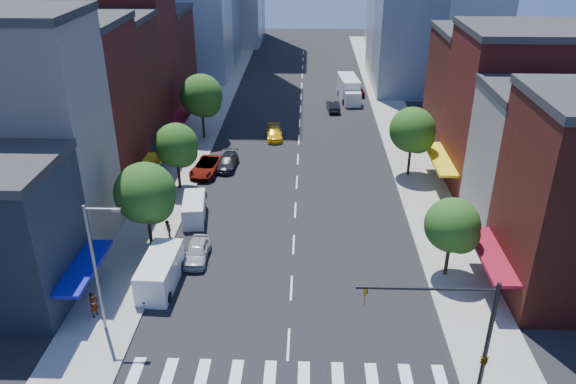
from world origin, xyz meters
name	(u,v)px	position (x,y,z in m)	size (l,w,h in m)	color
ground	(288,344)	(0.00, 0.00, 0.00)	(220.00, 220.00, 0.00)	black
sidewalk_left	(202,127)	(-12.50, 40.00, 0.07)	(5.00, 120.00, 0.15)	gray
sidewalk_right	(398,129)	(12.50, 40.00, 0.07)	(5.00, 120.00, 0.15)	gray
crosswalk	(287,380)	(0.00, -3.00, 0.01)	(19.00, 3.00, 0.01)	silver
bldg_left_1	(20,139)	(-21.00, 12.00, 9.00)	(12.00, 8.00, 18.00)	#B9B5AB
bldg_left_2	(66,116)	(-21.00, 20.50, 8.00)	(12.00, 9.00, 16.00)	#5D1916
bldg_left_3	(98,94)	(-21.00, 29.00, 7.50)	(12.00, 8.00, 15.00)	#4E1A13
bldg_left_4	(121,65)	(-21.00, 37.50, 8.50)	(12.00, 9.00, 17.00)	#5D1916
bldg_left_5	(145,63)	(-21.00, 47.00, 6.50)	(12.00, 10.00, 13.00)	#4E1A13
bldg_right_1	(553,167)	(21.00, 15.00, 6.00)	(12.00, 8.00, 12.00)	#B9B5AB
bldg_right_2	(520,114)	(21.00, 24.00, 7.50)	(12.00, 10.00, 15.00)	#5D1916
bldg_right_3	(488,94)	(21.00, 34.00, 6.50)	(12.00, 10.00, 13.00)	#4E1A13
traffic_signal	(476,346)	(9.94, -4.50, 4.16)	(7.24, 2.24, 8.00)	black
streetlight	(97,262)	(-11.81, 1.00, 5.28)	(2.25, 0.25, 9.00)	slate
tree_left_near	(147,195)	(-11.35, 10.92, 4.87)	(4.80, 4.80, 7.30)	black
tree_left_mid	(178,147)	(-11.35, 21.92, 4.53)	(4.20, 4.20, 6.65)	black
tree_left_far	(203,97)	(-11.35, 35.92, 5.20)	(5.00, 5.00, 7.75)	black
tree_right_near	(454,228)	(11.65, 7.92, 4.19)	(4.00, 4.00, 6.20)	black
tree_right_far	(414,132)	(11.65, 25.92, 4.86)	(4.60, 4.60, 7.20)	black
parked_car_front	(197,251)	(-7.50, 9.52, 0.74)	(1.75, 4.34, 1.48)	#AFB0B4
parked_car_second	(160,279)	(-9.50, 5.62, 0.79)	(1.67, 4.78, 1.58)	black
parked_car_third	(206,167)	(-9.50, 25.83, 0.76)	(2.51, 5.44, 1.51)	#999999
parked_car_rear	(227,162)	(-7.50, 27.33, 0.68)	(1.91, 4.69, 1.36)	black
cargo_van_near	(160,273)	(-9.51, 5.82, 1.18)	(2.45, 5.66, 2.38)	silver
cargo_van_far	(194,210)	(-8.91, 15.91, 0.97)	(2.40, 4.78, 1.95)	silver
taxi	(274,133)	(-2.98, 36.30, 0.66)	(1.84, 4.53, 1.31)	yellow
traffic_car_oncoming	(333,106)	(4.49, 47.37, 0.71)	(1.51, 4.34, 1.43)	black
traffic_car_far	(358,91)	(8.50, 55.11, 0.67)	(1.59, 3.96, 1.35)	#999999
box_truck	(349,90)	(6.95, 52.65, 1.53)	(3.16, 8.24, 3.24)	silver
pedestrian_near	(94,305)	(-13.06, 2.19, 1.07)	(0.67, 0.44, 1.83)	#999999
pedestrian_far	(167,229)	(-10.50, 12.49, 0.94)	(0.77, 0.60, 1.59)	#999999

